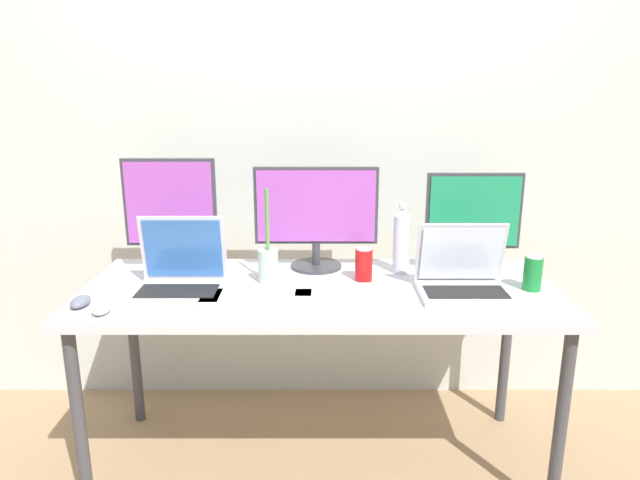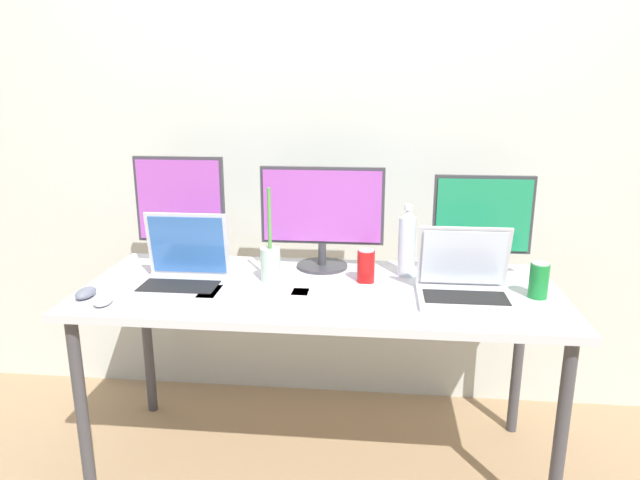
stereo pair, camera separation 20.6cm
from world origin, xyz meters
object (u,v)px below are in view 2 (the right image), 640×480
Objects in this scene: monitor_left at (180,207)px; mouse_by_keyboard at (86,293)px; monitor_right at (482,225)px; keyboard_main at (253,296)px; soda_can_by_laptop at (366,266)px; mouse_by_laptop at (103,300)px; soda_can_near_keyboard at (539,280)px; monitor_center at (322,214)px; laptop_silver at (183,271)px; laptop_secondary at (464,282)px; water_bottle at (407,243)px; keyboard_aux at (348,293)px; work_desk at (320,303)px; bamboo_vase at (270,262)px.

mouse_by_keyboard is at bearing -117.60° from monitor_left.
monitor_right reaches higher than keyboard_main.
soda_can_by_laptop is at bearing -162.89° from monitor_right.
mouse_by_laptop is 1.50m from soda_can_near_keyboard.
keyboard_main is (0.37, -0.36, -0.23)m from monitor_left.
monitor_center is 1.58× the size of laptop_silver.
keyboard_main is 3.01× the size of soda_can_near_keyboard.
mouse_by_keyboard is (-0.30, -0.15, -0.04)m from laptop_silver.
laptop_secondary is 0.26m from soda_can_near_keyboard.
water_bottle is (-0.19, 0.23, 0.07)m from laptop_secondary.
keyboard_aux is 0.67m from soda_can_near_keyboard.
water_bottle reaches higher than work_desk.
work_desk is at bearing -151.84° from water_bottle.
monitor_right reaches higher than soda_can_near_keyboard.
mouse_by_laptop reaches higher than mouse_by_keyboard.
monitor_left reaches higher than soda_can_near_keyboard.
soda_can_by_laptop is (0.97, 0.27, 0.05)m from mouse_by_keyboard.
monitor_right is at bearing 7.69° from water_bottle.
soda_can_near_keyboard is at bearing 7.16° from keyboard_main.
bamboo_vase is (-0.36, -0.02, 0.01)m from soda_can_by_laptop.
monitor_right reaches higher than mouse_by_keyboard.
water_bottle is at bearing -10.89° from monitor_center.
mouse_by_laptop is at bearing -157.62° from water_bottle.
laptop_secondary is 0.89× the size of bamboo_vase.
monitor_left is 1.16× the size of keyboard_aux.
mouse_by_laptop is 1.12m from water_bottle.
soda_can_near_keyboard is 0.97m from bamboo_vase.
work_desk is at bearing 173.25° from laptop_secondary.
monitor_right is 0.61m from keyboard_aux.
laptop_secondary is at bearing -9.27° from bamboo_vase.
monitor_left reaches higher than keyboard_aux.
mouse_by_keyboard is 1.01m from soda_can_by_laptop.
water_bottle is 0.50m from soda_can_near_keyboard.
keyboard_aux is at bearing -24.01° from bamboo_vase.
monitor_center is 1.55× the size of laptop_secondary.
work_desk is 0.41m from water_bottle.
keyboard_main is at bearing -167.12° from keyboard_aux.
monitor_center reaches higher than work_desk.
soda_can_near_keyboard is (1.48, 0.23, 0.04)m from mouse_by_laptop.
laptop_silver is at bearing 39.89° from mouse_by_laptop.
monitor_right is at bearing 23.68° from keyboard_main.
laptop_silver is 0.81× the size of keyboard_aux.
laptop_silver is at bearing -170.08° from soda_can_by_laptop.
monitor_left reaches higher than mouse_by_keyboard.
monitor_left is 0.46m from bamboo_vase.
monitor_left is 1.25× the size of bamboo_vase.
mouse_by_keyboard is (-1.32, -0.13, -0.04)m from laptop_secondary.
laptop_secondary is 0.37m from soda_can_by_laptop.
soda_can_near_keyboard is at bearing 5.92° from keyboard_aux.
water_bottle reaches higher than keyboard_aux.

